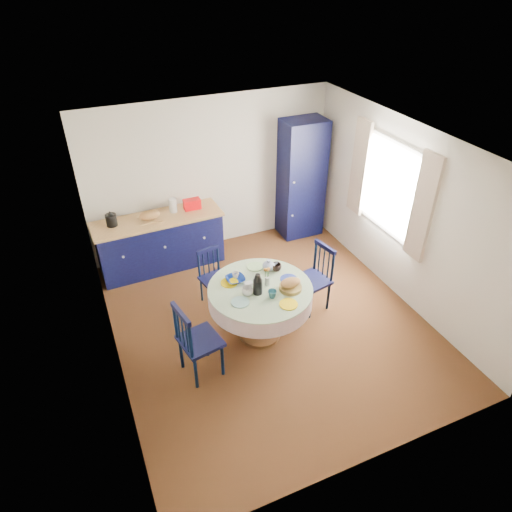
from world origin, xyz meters
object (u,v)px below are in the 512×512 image
(pantry_cabinet, at_px, (301,179))
(mug_a, at_px, (247,291))
(mug_c, at_px, (276,267))
(cobalt_bowl, at_px, (235,279))
(mug_b, at_px, (272,294))
(dining_table, at_px, (261,296))
(kitchen_counter, at_px, (160,242))
(chair_left, at_px, (197,340))
(chair_far, at_px, (214,277))
(chair_right, at_px, (315,278))
(mug_d, at_px, (236,275))

(pantry_cabinet, xyz_separation_m, mug_a, (-1.92, -2.24, -0.18))
(mug_c, height_order, cobalt_bowl, mug_c)
(pantry_cabinet, bearing_deg, mug_b, -124.36)
(cobalt_bowl, bearing_deg, dining_table, -45.82)
(kitchen_counter, bearing_deg, mug_c, -60.11)
(dining_table, distance_m, mug_b, 0.29)
(kitchen_counter, height_order, dining_table, kitchen_counter)
(cobalt_bowl, bearing_deg, chair_left, -142.10)
(mug_b, bearing_deg, mug_a, 146.58)
(chair_far, xyz_separation_m, mug_c, (0.65, -0.66, 0.41))
(pantry_cabinet, bearing_deg, chair_right, -111.91)
(chair_left, bearing_deg, mug_a, -82.79)
(mug_a, relative_size, mug_c, 1.07)
(mug_b, relative_size, mug_d, 1.19)
(chair_left, xyz_separation_m, mug_a, (0.73, 0.24, 0.32))
(mug_b, bearing_deg, chair_left, -175.89)
(pantry_cabinet, relative_size, cobalt_bowl, 8.59)
(mug_d, bearing_deg, mug_b, -64.24)
(chair_far, relative_size, mug_d, 9.39)
(mug_a, bearing_deg, cobalt_bowl, 96.88)
(dining_table, height_order, cobalt_bowl, dining_table)
(mug_a, xyz_separation_m, mug_d, (-0.01, 0.37, -0.01))
(mug_c, bearing_deg, mug_d, 173.84)
(chair_far, distance_m, mug_b, 1.27)
(dining_table, height_order, mug_b, dining_table)
(pantry_cabinet, distance_m, cobalt_bowl, 2.76)
(chair_right, bearing_deg, mug_b, -72.69)
(kitchen_counter, height_order, mug_a, kitchen_counter)
(mug_b, relative_size, cobalt_bowl, 0.45)
(dining_table, relative_size, chair_left, 1.26)
(pantry_cabinet, relative_size, chair_left, 1.97)
(pantry_cabinet, relative_size, mug_b, 18.96)
(pantry_cabinet, bearing_deg, cobalt_bowl, -134.95)
(kitchen_counter, relative_size, chair_left, 1.91)
(chair_right, height_order, mug_b, chair_right)
(dining_table, bearing_deg, chair_right, 15.58)
(chair_left, height_order, mug_b, chair_left)
(chair_left, xyz_separation_m, mug_d, (0.73, 0.61, 0.31))
(mug_a, xyz_separation_m, mug_c, (0.53, 0.31, -0.00))
(chair_left, relative_size, cobalt_bowl, 4.36)
(dining_table, height_order, chair_right, dining_table)
(chair_far, relative_size, mug_b, 7.86)
(mug_c, bearing_deg, chair_far, 134.68)
(pantry_cabinet, xyz_separation_m, cobalt_bowl, (-1.95, -1.94, -0.20))
(pantry_cabinet, bearing_deg, dining_table, -127.83)
(chair_left, xyz_separation_m, cobalt_bowl, (0.70, 0.54, 0.29))
(mug_a, distance_m, mug_b, 0.30)
(dining_table, distance_m, mug_a, 0.28)
(chair_left, height_order, mug_d, chair_left)
(chair_far, height_order, mug_c, mug_c)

